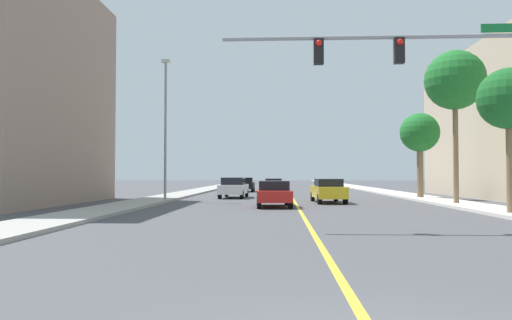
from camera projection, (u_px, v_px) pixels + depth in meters
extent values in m
plane|color=#47474C|center=(289.00, 192.00, 46.26)|extent=(192.00, 192.00, 0.00)
cube|color=#9E9B93|center=(195.00, 192.00, 46.69)|extent=(2.62, 168.00, 0.15)
cube|color=beige|center=(385.00, 192.00, 45.83)|extent=(2.62, 168.00, 0.15)
cube|color=yellow|center=(289.00, 192.00, 46.26)|extent=(0.16, 144.00, 0.01)
cylinder|color=gray|center=(393.00, 37.00, 15.57)|extent=(11.15, 0.14, 0.14)
cube|color=black|center=(399.00, 51.00, 15.55)|extent=(0.32, 0.24, 0.84)
sphere|color=red|center=(400.00, 42.00, 15.41)|extent=(0.20, 0.20, 0.20)
cube|color=black|center=(319.00, 52.00, 15.67)|extent=(0.32, 0.24, 0.84)
sphere|color=red|center=(319.00, 43.00, 15.54)|extent=(0.20, 0.20, 0.20)
cube|color=#147233|center=(498.00, 28.00, 15.42)|extent=(1.10, 0.04, 0.28)
cylinder|color=gray|center=(165.00, 131.00, 31.15)|extent=(0.16, 0.16, 8.86)
cube|color=beige|center=(166.00, 61.00, 31.29)|extent=(0.56, 0.28, 0.20)
cylinder|color=brown|center=(510.00, 155.00, 20.13)|extent=(0.29, 0.29, 4.80)
sphere|color=#195B23|center=(509.00, 98.00, 20.21)|extent=(2.59, 2.59, 2.59)
cone|color=#195B23|center=(509.00, 106.00, 20.89)|extent=(1.22, 0.82, 1.42)
cone|color=#195B23|center=(490.00, 105.00, 20.76)|extent=(1.15, 1.17, 1.54)
cone|color=#195B23|center=(501.00, 101.00, 19.70)|extent=(1.16, 1.22, 1.31)
cylinder|color=brown|center=(456.00, 141.00, 26.97)|extent=(0.29, 0.29, 6.93)
sphere|color=#1E6B28|center=(455.00, 80.00, 27.07)|extent=(3.35, 3.35, 3.35)
cone|color=#1E6B28|center=(474.00, 83.00, 26.91)|extent=(0.56, 1.40, 1.49)
cone|color=#1E6B28|center=(455.00, 87.00, 27.98)|extent=(1.64, 0.96, 1.76)
cone|color=#1E6B28|center=(436.00, 85.00, 27.57)|extent=(1.01, 1.53, 1.39)
cone|color=#1E6B28|center=(445.00, 81.00, 26.43)|extent=(1.15, 1.23, 1.62)
cone|color=#1E6B28|center=(470.00, 80.00, 26.15)|extent=(1.39, 0.97, 1.75)
cylinder|color=brown|center=(420.00, 165.00, 33.74)|extent=(0.44, 0.44, 4.57)
sphere|color=#1E6B28|center=(420.00, 132.00, 33.81)|extent=(2.74, 2.74, 2.74)
cone|color=#1E6B28|center=(432.00, 135.00, 33.73)|extent=(0.49, 1.56, 1.11)
cone|color=#1E6B28|center=(423.00, 136.00, 34.47)|extent=(1.32, 1.05, 1.54)
cone|color=#1E6B28|center=(410.00, 136.00, 34.48)|extent=(1.03, 0.88, 1.43)
cone|color=#1E6B28|center=(408.00, 135.00, 33.86)|extent=(0.47, 1.53, 1.34)
cone|color=#1E6B28|center=(417.00, 134.00, 33.11)|extent=(1.35, 1.02, 1.24)
cone|color=#1E6B28|center=(430.00, 134.00, 33.12)|extent=(1.39, 1.19, 1.54)
cube|color=gold|center=(328.00, 192.00, 29.63)|extent=(1.93, 4.52, 0.69)
cube|color=black|center=(329.00, 183.00, 29.46)|extent=(1.60, 2.07, 0.47)
cylinder|color=black|center=(313.00, 196.00, 31.29)|extent=(0.25, 0.65, 0.64)
cylinder|color=black|center=(336.00, 196.00, 31.30)|extent=(0.25, 0.65, 0.64)
cylinder|color=black|center=(320.00, 199.00, 27.95)|extent=(0.25, 0.65, 0.64)
cylinder|color=black|center=(345.00, 199.00, 27.95)|extent=(0.25, 0.65, 0.64)
cube|color=white|center=(234.00, 189.00, 35.66)|extent=(1.95, 4.45, 0.67)
cube|color=black|center=(234.00, 181.00, 35.51)|extent=(1.65, 2.25, 0.53)
cylinder|color=black|center=(227.00, 193.00, 37.35)|extent=(0.25, 0.65, 0.64)
cylinder|color=black|center=(247.00, 193.00, 37.21)|extent=(0.25, 0.65, 0.64)
cylinder|color=black|center=(220.00, 194.00, 34.08)|extent=(0.25, 0.65, 0.64)
cylinder|color=black|center=(242.00, 195.00, 33.95)|extent=(0.25, 0.65, 0.64)
cube|color=red|center=(274.00, 195.00, 25.84)|extent=(1.99, 4.14, 0.58)
cube|color=black|center=(274.00, 185.00, 25.74)|extent=(1.67, 1.93, 0.50)
cylinder|color=black|center=(259.00, 199.00, 27.31)|extent=(0.25, 0.65, 0.64)
cylinder|color=black|center=(287.00, 199.00, 27.32)|extent=(0.25, 0.65, 0.64)
cylinder|color=black|center=(259.00, 202.00, 24.36)|extent=(0.25, 0.65, 0.64)
cylinder|color=black|center=(290.00, 202.00, 24.36)|extent=(0.25, 0.65, 0.64)
cube|color=slate|center=(274.00, 185.00, 50.99)|extent=(1.96, 3.99, 0.56)
cube|color=black|center=(274.00, 181.00, 50.74)|extent=(1.71, 1.79, 0.42)
cylinder|color=black|center=(266.00, 187.00, 52.47)|extent=(0.22, 0.64, 0.64)
cylinder|color=black|center=(282.00, 187.00, 52.37)|extent=(0.22, 0.64, 0.64)
cylinder|color=black|center=(265.00, 188.00, 49.59)|extent=(0.22, 0.64, 0.64)
cylinder|color=black|center=(282.00, 188.00, 49.50)|extent=(0.22, 0.64, 0.64)
cube|color=black|center=(244.00, 186.00, 48.30)|extent=(1.93, 3.85, 0.61)
cube|color=black|center=(244.00, 180.00, 48.14)|extent=(1.69, 1.92, 0.50)
cylinder|color=black|center=(237.00, 188.00, 49.70)|extent=(0.22, 0.64, 0.64)
cylinder|color=black|center=(254.00, 188.00, 49.62)|extent=(0.22, 0.64, 0.64)
cylinder|color=black|center=(235.00, 189.00, 46.95)|extent=(0.22, 0.64, 0.64)
cylinder|color=black|center=(252.00, 189.00, 46.88)|extent=(0.22, 0.64, 0.64)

